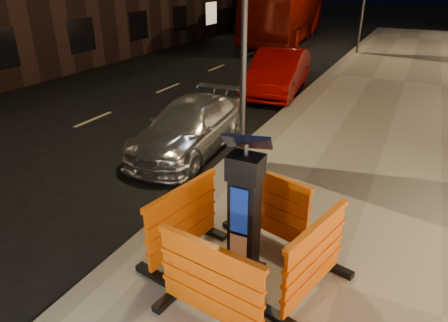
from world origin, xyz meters
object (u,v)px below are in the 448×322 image
at_px(barrier_bldgside, 314,260).
at_px(barrier_front, 210,285).
at_px(barrier_back, 269,206).
at_px(car_red, 277,93).
at_px(bus_doubledecker, 285,40).
at_px(parking_kiosk, 245,211).
at_px(barrier_kerbside, 183,222).
at_px(car_silver, 191,149).

bearing_deg(barrier_bldgside, barrier_front, 149.72).
height_order(barrier_front, barrier_back, same).
relative_size(barrier_bldgside, car_red, 0.31).
xyz_separation_m(barrier_bldgside, bus_doubledecker, (-7.59, 21.91, -0.71)).
distance_m(barrier_front, car_red, 10.90).
distance_m(barrier_bldgside, bus_doubledecker, 23.20).
xyz_separation_m(parking_kiosk, barrier_bldgside, (0.95, 0.00, -0.44)).
xyz_separation_m(parking_kiosk, barrier_kerbside, (-0.95, 0.00, -0.44)).
bearing_deg(barrier_kerbside, barrier_bldgside, -79.28).
xyz_separation_m(barrier_kerbside, bus_doubledecker, (-5.69, 21.91, -0.71)).
distance_m(barrier_front, barrier_bldgside, 1.34).
bearing_deg(barrier_front, parking_kiosk, 97.72).
bearing_deg(bus_doubledecker, barrier_bldgside, -76.97).
distance_m(barrier_back, barrier_bldgside, 1.34).
relative_size(barrier_bldgside, bus_doubledecker, 0.12).
relative_size(barrier_kerbside, car_red, 0.31).
relative_size(parking_kiosk, barrier_kerbside, 1.40).
height_order(barrier_front, car_silver, barrier_front).
xyz_separation_m(barrier_bldgside, car_red, (-3.79, 9.55, -0.71)).
xyz_separation_m(parking_kiosk, barrier_front, (0.00, -0.95, -0.44)).
relative_size(barrier_kerbside, bus_doubledecker, 0.12).
distance_m(barrier_front, bus_doubledecker, 23.82).
height_order(parking_kiosk, barrier_bldgside, parking_kiosk).
bearing_deg(bus_doubledecker, barrier_back, -78.50).
height_order(barrier_back, barrier_bldgside, same).
relative_size(car_silver, car_red, 0.90).
height_order(car_silver, car_red, car_red).
distance_m(barrier_bldgside, car_red, 10.29).
height_order(parking_kiosk, barrier_kerbside, parking_kiosk).
distance_m(barrier_back, barrier_kerbside, 1.34).
bearing_deg(car_red, barrier_back, -78.78).
relative_size(barrier_front, car_red, 0.31).
bearing_deg(barrier_back, barrier_front, -74.28).
xyz_separation_m(barrier_kerbside, car_red, (-1.89, 9.55, -0.71)).
xyz_separation_m(car_silver, bus_doubledecker, (-3.63, 18.23, 0.00)).
bearing_deg(car_red, parking_kiosk, -80.49).
relative_size(parking_kiosk, bus_doubledecker, 0.16).
relative_size(barrier_kerbside, car_silver, 0.35).
xyz_separation_m(barrier_front, car_silver, (-3.01, 4.63, -0.71)).
bearing_deg(parking_kiosk, car_silver, 142.04).
bearing_deg(bus_doubledecker, barrier_front, -79.88).
height_order(barrier_back, bus_doubledecker, bus_doubledecker).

